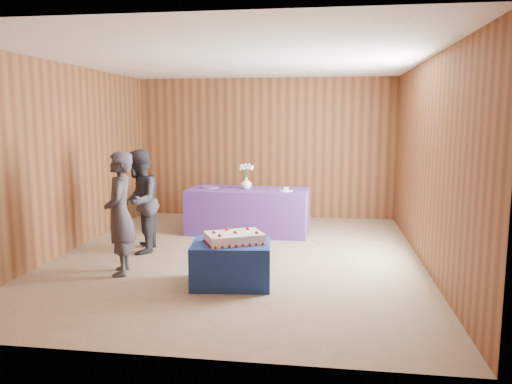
% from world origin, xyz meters
% --- Properties ---
extents(ground, '(6.00, 6.00, 0.00)m').
position_xyz_m(ground, '(0.00, 0.00, 0.00)').
color(ground, gray).
rests_on(ground, ground).
extents(room_shell, '(5.04, 6.04, 2.72)m').
position_xyz_m(room_shell, '(0.00, 0.00, 1.80)').
color(room_shell, brown).
rests_on(room_shell, ground).
extents(cake_table, '(0.97, 0.80, 0.50)m').
position_xyz_m(cake_table, '(0.13, -1.15, 0.25)').
color(cake_table, navy).
rests_on(cake_table, ground).
extents(serving_table, '(2.03, 0.98, 0.75)m').
position_xyz_m(serving_table, '(-0.09, 1.49, 0.38)').
color(serving_table, '#5B3189').
rests_on(serving_table, ground).
extents(sheet_cake, '(0.79, 0.70, 0.15)m').
position_xyz_m(sheet_cake, '(0.17, -1.15, 0.56)').
color(sheet_cake, white).
rests_on(sheet_cake, cake_table).
extents(vase, '(0.24, 0.24, 0.20)m').
position_xyz_m(vase, '(-0.13, 1.51, 0.85)').
color(vase, white).
rests_on(vase, serving_table).
extents(flower_spray, '(0.25, 0.24, 0.19)m').
position_xyz_m(flower_spray, '(-0.13, 1.51, 1.11)').
color(flower_spray, '#266129').
rests_on(flower_spray, vase).
extents(platter, '(0.44, 0.44, 0.02)m').
position_xyz_m(platter, '(-0.78, 1.57, 0.76)').
color(platter, '#5E4993').
rests_on(platter, serving_table).
extents(plate, '(0.27, 0.27, 0.01)m').
position_xyz_m(plate, '(0.56, 1.33, 0.76)').
color(plate, white).
rests_on(plate, serving_table).
extents(cake_slice, '(0.08, 0.07, 0.08)m').
position_xyz_m(cake_slice, '(0.56, 1.33, 0.79)').
color(cake_slice, white).
rests_on(cake_slice, plate).
extents(knife, '(0.26, 0.03, 0.00)m').
position_xyz_m(knife, '(0.61, 1.17, 0.75)').
color(knife, silver).
rests_on(knife, serving_table).
extents(guest_left, '(0.52, 0.64, 1.53)m').
position_xyz_m(guest_left, '(-1.31, -0.96, 0.77)').
color(guest_left, '#35343D').
rests_on(guest_left, ground).
extents(guest_right, '(0.69, 0.82, 1.49)m').
position_xyz_m(guest_right, '(-1.45, 0.05, 0.75)').
color(guest_right, '#2E2F37').
rests_on(guest_right, ground).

